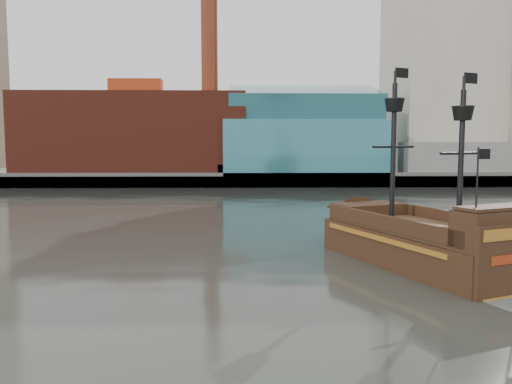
{
  "coord_description": "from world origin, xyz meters",
  "views": [
    {
      "loc": [
        -1.42,
        -25.3,
        7.53
      ],
      "look_at": [
        -0.48,
        11.81,
        4.0
      ],
      "focal_mm": 35.0,
      "sensor_mm": 36.0,
      "label": 1
    }
  ],
  "objects": [
    {
      "name": "promenade_far",
      "position": [
        0.0,
        92.0,
        1.0
      ],
      "size": [
        220.0,
        60.0,
        2.0
      ],
      "primitive_type": "cube",
      "color": "slate",
      "rests_on": "ground"
    },
    {
      "name": "pirate_ship",
      "position": [
        9.8,
        5.01,
        1.21
      ],
      "size": [
        11.51,
        18.46,
        13.31
      ],
      "rotation": [
        0.0,
        0.0,
        0.38
      ],
      "color": "black",
      "rests_on": "ground"
    },
    {
      "name": "ground",
      "position": [
        0.0,
        0.0,
        0.0
      ],
      "size": [
        400.0,
        400.0,
        0.0
      ],
      "primitive_type": "plane",
      "color": "#252723",
      "rests_on": "ground"
    },
    {
      "name": "seawall",
      "position": [
        0.0,
        62.5,
        1.3
      ],
      "size": [
        220.0,
        1.0,
        2.6
      ],
      "primitive_type": "cube",
      "color": "#4C4C49",
      "rests_on": "ground"
    },
    {
      "name": "skyline",
      "position": [
        5.21,
        84.56,
        24.55
      ],
      "size": [
        149.0,
        45.0,
        62.0
      ],
      "color": "brown",
      "rests_on": "promenade_far"
    }
  ]
}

